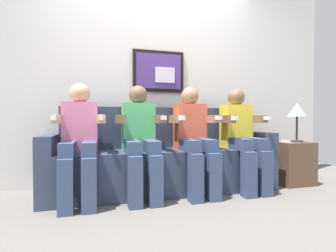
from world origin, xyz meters
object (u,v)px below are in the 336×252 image
Objects in this scene: couch at (164,162)px; person_left_center at (140,136)px; person_rightmost at (242,134)px; side_table_right at (291,163)px; person_right_center at (194,135)px; person_leftmost at (79,137)px; table_lamp at (297,112)px; spare_remote_on_table at (286,141)px.

person_left_center is at bearing -148.96° from couch.
person_rightmost reaches higher than side_table_right.
person_right_center is (0.28, -0.17, 0.29)m from couch.
couch is 0.44m from person_right_center.
person_right_center is at bearing 0.00° from person_leftmost.
table_lamp is (0.05, -0.04, 0.61)m from side_table_right.
person_left_center is at bearing 179.95° from person_right_center.
person_rightmost is at bearing 0.00° from person_leftmost.
person_left_center is at bearing -179.37° from table_lamp.
side_table_right is at bearing 1.48° from person_leftmost.
person_rightmost is 8.54× the size of spare_remote_on_table.
couch is at bearing 174.68° from table_lamp.
couch is at bearing 174.77° from spare_remote_on_table.
person_rightmost is (1.12, -0.00, 0.00)m from person_left_center.
person_leftmost is 1.00× the size of person_rightmost.
table_lamp is (1.59, -0.15, 0.55)m from couch.
table_lamp is at bearing -41.95° from side_table_right.
person_left_center is 1.00× the size of person_right_center.
person_leftmost is at bearing -179.51° from table_lamp.
person_leftmost and person_rightmost have the same top height.
person_rightmost is 2.22× the size of side_table_right.
person_leftmost reaches higher than side_table_right.
person_rightmost reaches higher than table_lamp.
person_rightmost is at bearing -175.00° from side_table_right.
table_lamp is (1.87, 0.02, 0.25)m from person_left_center.
side_table_right is at bearing 2.79° from person_right_center.
table_lamp is (2.43, 0.02, 0.25)m from person_leftmost.
person_right_center is 2.22× the size of side_table_right.
table_lamp is at bearing 1.60° from person_rightmost.
person_leftmost is at bearing 180.00° from person_rightmost.
side_table_right is (2.38, 0.06, -0.36)m from person_leftmost.
person_rightmost is (1.68, 0.00, 0.00)m from person_leftmost.
person_rightmost is 0.79m from side_table_right.
couch is 2.15× the size of person_right_center.
side_table_right is 3.85× the size of spare_remote_on_table.
side_table_right is at bearing 5.00° from person_rightmost.
couch is 0.91m from person_rightmost.
person_leftmost is 1.12m from person_right_center.
person_left_center is 1.00× the size of person_rightmost.
couch is 1.69m from table_lamp.
person_left_center is 0.56m from person_right_center.
spare_remote_on_table is (1.73, 0.04, -0.10)m from person_left_center.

